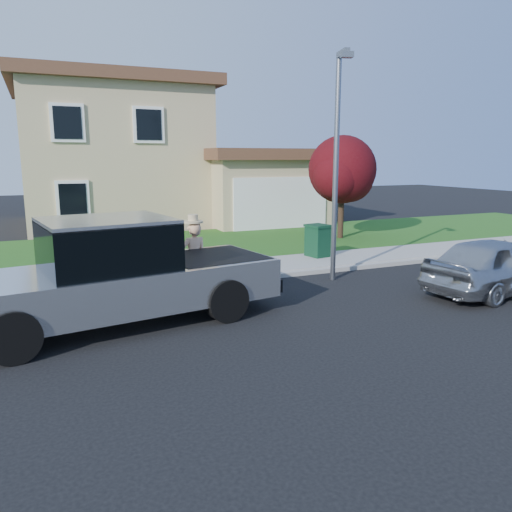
# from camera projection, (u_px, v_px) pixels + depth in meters

# --- Properties ---
(ground) EXTENTS (80.00, 80.00, 0.00)m
(ground) POSITION_uv_depth(u_px,v_px,m) (233.00, 319.00, 10.19)
(ground) COLOR black
(ground) RESTS_ON ground
(curb) EXTENTS (40.00, 0.20, 0.12)m
(curb) POSITION_uv_depth(u_px,v_px,m) (229.00, 280.00, 13.18)
(curb) COLOR gray
(curb) RESTS_ON ground
(sidewalk) EXTENTS (40.00, 2.00, 0.15)m
(sidewalk) POSITION_uv_depth(u_px,v_px,m) (216.00, 271.00, 14.16)
(sidewalk) COLOR gray
(sidewalk) RESTS_ON ground
(lawn) EXTENTS (40.00, 7.00, 0.10)m
(lawn) POSITION_uv_depth(u_px,v_px,m) (176.00, 247.00, 18.22)
(lawn) COLOR #244D16
(lawn) RESTS_ON ground
(house) EXTENTS (14.00, 11.30, 6.85)m
(house) POSITION_uv_depth(u_px,v_px,m) (140.00, 159.00, 24.84)
(house) COLOR tan
(house) RESTS_ON ground
(pickup_truck) EXTENTS (6.68, 3.13, 2.11)m
(pickup_truck) POSITION_uv_depth(u_px,v_px,m) (116.00, 276.00, 9.71)
(pickup_truck) COLOR black
(pickup_truck) RESTS_ON ground
(woman) EXTENTS (0.70, 0.51, 1.95)m
(woman) POSITION_uv_depth(u_px,v_px,m) (194.00, 258.00, 11.76)
(woman) COLOR #E9AD80
(woman) RESTS_ON ground
(sedan) EXTENTS (4.26, 2.14, 1.39)m
(sedan) POSITION_uv_depth(u_px,v_px,m) (498.00, 265.00, 12.03)
(sedan) COLOR #A9ACB0
(sedan) RESTS_ON ground
(ornamental_tree) EXTENTS (2.92, 2.64, 4.01)m
(ornamental_tree) POSITION_uv_depth(u_px,v_px,m) (343.00, 173.00, 19.49)
(ornamental_tree) COLOR black
(ornamental_tree) RESTS_ON lawn
(trash_bin) EXTENTS (0.74, 0.82, 1.02)m
(trash_bin) POSITION_uv_depth(u_px,v_px,m) (318.00, 240.00, 15.84)
(trash_bin) COLOR #0D331D
(trash_bin) RESTS_ON sidewalk
(street_lamp) EXTENTS (0.38, 0.76, 5.81)m
(street_lamp) POSITION_uv_depth(u_px,v_px,m) (337.00, 155.00, 12.80)
(street_lamp) COLOR slate
(street_lamp) RESTS_ON ground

